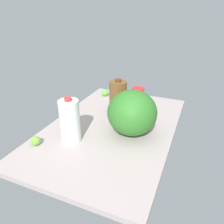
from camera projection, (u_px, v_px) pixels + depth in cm
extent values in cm
cube|color=#AC9C99|center=(112.00, 128.00, 139.75)|extent=(120.00, 76.00, 3.00)
cylinder|color=brown|center=(118.00, 98.00, 150.95)|extent=(12.01, 12.01, 23.35)
cylinder|color=#59331E|center=(118.00, 80.00, 145.38)|extent=(4.20, 4.20, 1.80)
ellipsoid|color=#2F7326|center=(132.00, 113.00, 126.41)|extent=(28.91, 28.91, 26.55)
cylinder|color=beige|center=(138.00, 100.00, 156.06)|extent=(8.37, 8.37, 15.92)
cylinder|color=red|center=(138.00, 89.00, 152.23)|extent=(8.62, 8.62, 1.40)
cylinder|color=white|center=(70.00, 121.00, 119.42)|extent=(11.03, 11.03, 24.41)
cylinder|color=red|center=(68.00, 99.00, 113.62)|extent=(3.86, 3.86, 1.80)
sphere|color=#62BB39|center=(105.00, 93.00, 183.95)|extent=(5.76, 5.76, 5.76)
sphere|color=#5DA83F|center=(117.00, 92.00, 183.60)|extent=(6.33, 6.33, 6.33)
sphere|color=#6CB334|center=(36.00, 141.00, 119.50)|extent=(5.15, 5.15, 5.15)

